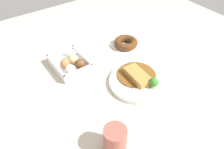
# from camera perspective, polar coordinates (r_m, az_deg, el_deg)

# --- Properties ---
(ground_plane) EXTENTS (1.60, 1.60, 0.00)m
(ground_plane) POSITION_cam_1_polar(r_m,az_deg,el_deg) (0.94, 4.17, -0.79)
(ground_plane) COLOR #B2A893
(curry_plate) EXTENTS (0.23, 0.23, 0.07)m
(curry_plate) POSITION_cam_1_polar(r_m,az_deg,el_deg) (0.90, 6.75, -1.50)
(curry_plate) COLOR white
(curry_plate) RESTS_ON ground_plane
(donut_box) EXTENTS (0.17, 0.13, 0.05)m
(donut_box) POSITION_cam_1_polar(r_m,az_deg,el_deg) (0.98, -10.30, 2.75)
(donut_box) COLOR white
(donut_box) RESTS_ON ground_plane
(chocolate_ring_donut) EXTENTS (0.13, 0.13, 0.04)m
(chocolate_ring_donut) POSITION_cam_1_polar(r_m,az_deg,el_deg) (1.11, 3.50, 7.94)
(chocolate_ring_donut) COLOR white
(chocolate_ring_donut) RESTS_ON ground_plane
(coffee_mug) EXTENTS (0.07, 0.07, 0.09)m
(coffee_mug) POSITION_cam_1_polar(r_m,az_deg,el_deg) (0.69, 0.76, -16.03)
(coffee_mug) COLOR #9E4C42
(coffee_mug) RESTS_ON ground_plane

